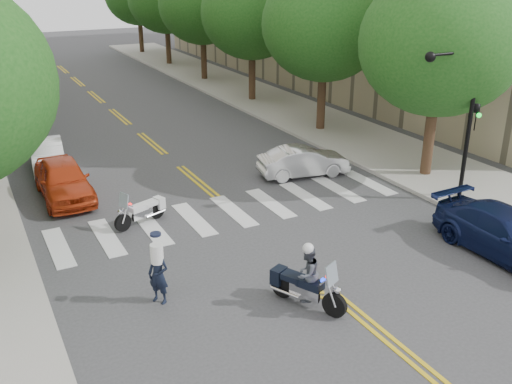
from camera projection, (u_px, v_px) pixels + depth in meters
ground at (336, 296)px, 15.54m from camera, size 140.00×140.00×0.00m
sidewalk_right at (262, 99)px, 37.67m from camera, size 5.00×60.00×0.15m
tree_r_0 at (440, 43)px, 22.18m from camera, size 6.40×6.40×8.45m
tree_r_1 at (325, 24)px, 28.74m from camera, size 6.40×6.40×8.45m
tree_r_2 at (252, 13)px, 35.31m from camera, size 6.40×6.40×8.45m
tree_r_3 at (202, 5)px, 41.88m from camera, size 6.40×6.40×8.45m
traffic_signal_pole at (463, 105)px, 20.34m from camera, size 2.82×0.42×6.00m
motorcycle_police at (305, 278)px, 14.87m from camera, size 1.22×2.13×1.84m
motorcycle_parked at (144, 210)px, 19.78m from camera, size 1.99×0.98×1.33m
officer_standing at (158, 275)px, 15.01m from camera, size 0.68×0.72×1.65m
convertible at (304, 161)px, 24.12m from camera, size 4.02×2.01×1.27m
sedan_blue at (508, 235)px, 17.45m from camera, size 2.13×5.02×1.44m
parked_car_a at (63, 180)px, 21.76m from camera, size 1.79×4.45×1.52m
parked_car_b at (47, 155)px, 24.96m from camera, size 1.69×3.94×1.26m
parked_car_c at (12, 111)px, 32.11m from camera, size 2.67×5.19×1.40m
parked_car_d at (17, 103)px, 34.23m from camera, size 1.73×4.18×1.21m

